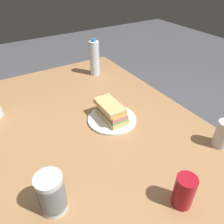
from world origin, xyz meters
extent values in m
plane|color=#4C4C51|center=(0.00, 0.00, 0.00)|extent=(8.00, 8.00, 0.00)
cube|color=#9E7047|center=(0.00, 0.00, 0.70)|extent=(1.58, 0.97, 0.04)
cylinder|color=brown|center=(0.71, -0.41, 0.34)|extent=(0.07, 0.07, 0.68)
cylinder|color=brown|center=(0.71, 0.41, 0.34)|extent=(0.07, 0.07, 0.68)
cylinder|color=white|center=(0.04, -0.10, 0.73)|extent=(0.24, 0.24, 0.01)
cube|color=#DBB26B|center=(0.04, -0.10, 0.75)|extent=(0.17, 0.09, 0.02)
cube|color=#599E3F|center=(0.04, -0.10, 0.76)|extent=(0.16, 0.09, 0.01)
cube|color=#C6727A|center=(0.04, -0.10, 0.78)|extent=(0.16, 0.08, 0.02)
cube|color=yellow|center=(0.04, -0.10, 0.79)|extent=(0.15, 0.08, 0.01)
cube|color=#DBB26B|center=(0.05, -0.09, 0.80)|extent=(0.17, 0.09, 0.02)
cylinder|color=maroon|center=(-0.46, -0.06, 0.78)|extent=(0.07, 0.07, 0.12)
cylinder|color=silver|center=(-0.26, 0.30, 0.77)|extent=(0.08, 0.08, 0.09)
cylinder|color=silver|center=(-0.26, 0.30, 0.79)|extent=(0.08, 0.08, 0.09)
cylinder|color=silver|center=(-0.26, 0.30, 0.81)|extent=(0.08, 0.08, 0.09)
cylinder|color=silver|center=(-0.26, 0.30, 0.82)|extent=(0.08, 0.08, 0.09)
cylinder|color=silver|center=(0.55, -0.27, 0.83)|extent=(0.06, 0.06, 0.22)
cylinder|color=blue|center=(0.55, -0.27, 0.95)|extent=(0.03, 0.03, 0.02)
cylinder|color=silver|center=(-0.35, -0.40, 0.78)|extent=(0.07, 0.07, 0.12)
camera|label=1|loc=(-0.69, 0.35, 1.39)|focal=35.23mm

